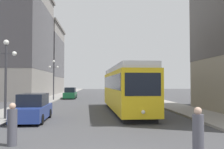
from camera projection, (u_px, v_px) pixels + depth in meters
sidewalk_left at (58, 96)px, 46.63m from camera, size 3.17×120.00×0.15m
sidewalk_right at (139, 96)px, 47.60m from camera, size 3.17×120.00×0.15m
streetcar at (125, 88)px, 21.81m from camera, size 3.14×14.12×3.89m
transit_bus at (139, 87)px, 34.81m from camera, size 2.94×11.95×3.45m
parked_car_left_near at (33, 108)px, 16.52m from camera, size 1.98×4.85×1.82m
parked_car_left_mid at (70, 93)px, 40.29m from camera, size 1.89×4.87×1.82m
pedestrian_crossing_near at (12, 126)px, 10.02m from camera, size 0.39×0.39×1.72m
pedestrian_crossing_far at (198, 134)px, 8.45m from camera, size 0.38×0.38×1.70m
lamp_post_left_near at (6, 66)px, 16.75m from camera, size 1.41×0.36×5.30m
lamp_post_left_far at (54, 74)px, 35.60m from camera, size 1.41×0.36×5.66m
building_left_corner at (31, 59)px, 59.02m from camera, size 14.05×16.19×16.16m
building_left_midblock at (4, 40)px, 41.52m from camera, size 14.18×17.27×18.80m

